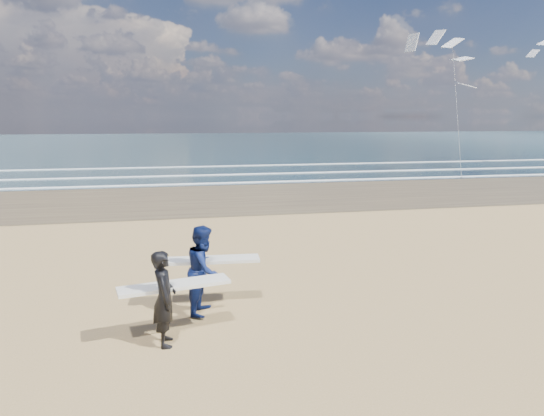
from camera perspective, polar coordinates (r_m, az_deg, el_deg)
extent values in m
cube|color=#4E3E2A|center=(34.50, 26.46, 2.32)|extent=(220.00, 12.00, 0.01)
cube|color=#172D34|center=(83.73, 3.15, 7.71)|extent=(220.00, 100.00, 0.02)
cube|color=white|center=(38.36, 22.10, 3.46)|extent=(220.00, 0.50, 0.05)
cube|color=white|center=(42.32, 18.60, 4.29)|extent=(220.00, 0.50, 0.05)
cube|color=white|center=(48.03, 14.73, 5.20)|extent=(220.00, 0.50, 0.05)
imported|color=black|center=(9.67, -12.57, -10.32)|extent=(0.48, 0.70, 1.88)
cube|color=silver|center=(9.95, -11.40, -8.89)|extent=(2.26, 0.96, 0.07)
imported|color=#0D1A4C|center=(11.02, -8.00, -7.18)|extent=(1.03, 1.16, 2.01)
cube|color=silver|center=(11.33, -7.12, -6.06)|extent=(2.23, 0.67, 0.07)
cube|color=slate|center=(37.48, 21.40, 3.35)|extent=(0.12, 0.12, 0.10)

